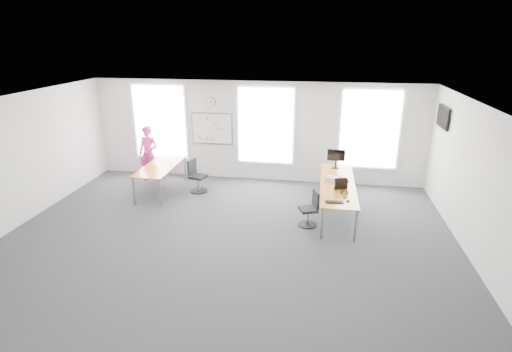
% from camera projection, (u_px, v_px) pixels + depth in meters
% --- Properties ---
extents(floor, '(10.00, 10.00, 0.00)m').
position_uv_depth(floor, '(227.00, 240.00, 8.77)').
color(floor, '#2D2D32').
rests_on(floor, ground).
extents(ceiling, '(10.00, 10.00, 0.00)m').
position_uv_depth(ceiling, '(223.00, 103.00, 7.76)').
color(ceiling, white).
rests_on(ceiling, ground).
extents(wall_back, '(10.00, 0.00, 10.00)m').
position_uv_depth(wall_back, '(256.00, 132.00, 11.98)').
color(wall_back, silver).
rests_on(wall_back, ground).
extents(wall_front, '(10.00, 0.00, 10.00)m').
position_uv_depth(wall_front, '(144.00, 292.00, 4.55)').
color(wall_front, silver).
rests_on(wall_front, ground).
extents(wall_left, '(0.00, 10.00, 10.00)m').
position_uv_depth(wall_left, '(10.00, 164.00, 9.02)').
color(wall_left, silver).
rests_on(wall_left, ground).
extents(wall_right, '(0.00, 10.00, 10.00)m').
position_uv_depth(wall_right, '(484.00, 190.00, 7.51)').
color(wall_right, silver).
rests_on(wall_right, ground).
extents(window_left, '(1.60, 0.06, 2.20)m').
position_uv_depth(window_left, '(160.00, 122.00, 12.34)').
color(window_left, silver).
rests_on(window_left, wall_back).
extents(window_mid, '(1.60, 0.06, 2.20)m').
position_uv_depth(window_mid, '(266.00, 126.00, 11.84)').
color(window_mid, silver).
rests_on(window_mid, wall_back).
extents(window_right, '(1.60, 0.06, 2.20)m').
position_uv_depth(window_right, '(370.00, 129.00, 11.39)').
color(window_right, silver).
rests_on(window_right, wall_back).
extents(desk_right, '(0.84, 3.16, 0.77)m').
position_uv_depth(desk_right, '(338.00, 185.00, 9.95)').
color(desk_right, gold).
rests_on(desk_right, ground).
extents(desk_left, '(0.85, 2.13, 0.78)m').
position_uv_depth(desk_left, '(161.00, 168.00, 11.26)').
color(desk_left, gold).
rests_on(desk_left, ground).
extents(chair_right, '(0.49, 0.49, 0.85)m').
position_uv_depth(chair_right, '(310.00, 211.00, 9.34)').
color(chair_right, black).
rests_on(chair_right, ground).
extents(chair_left, '(0.52, 0.52, 0.93)m').
position_uv_depth(chair_left, '(197.00, 178.00, 11.36)').
color(chair_left, black).
rests_on(chair_left, ground).
extents(person, '(0.68, 0.50, 1.71)m').
position_uv_depth(person, '(149.00, 154.00, 12.03)').
color(person, '#EF3198').
rests_on(person, ground).
extents(whiteboard, '(1.20, 0.03, 0.90)m').
position_uv_depth(whiteboard, '(212.00, 129.00, 12.14)').
color(whiteboard, silver).
rests_on(whiteboard, wall_back).
extents(wall_clock, '(0.30, 0.04, 0.30)m').
position_uv_depth(wall_clock, '(211.00, 102.00, 11.87)').
color(wall_clock, gray).
rests_on(wall_clock, wall_back).
extents(tv, '(0.06, 0.90, 0.55)m').
position_uv_depth(tv, '(443.00, 117.00, 10.04)').
color(tv, black).
rests_on(tv, wall_right).
extents(keyboard, '(0.42, 0.22, 0.02)m').
position_uv_depth(keyboard, '(334.00, 202.00, 8.80)').
color(keyboard, black).
rests_on(keyboard, desk_right).
extents(mouse, '(0.09, 0.12, 0.04)m').
position_uv_depth(mouse, '(348.00, 201.00, 8.83)').
color(mouse, black).
rests_on(mouse, desk_right).
extents(lens_cap, '(0.07, 0.07, 0.01)m').
position_uv_depth(lens_cap, '(344.00, 198.00, 9.04)').
color(lens_cap, black).
rests_on(lens_cap, desk_right).
extents(headphones, '(0.16, 0.08, 0.09)m').
position_uv_depth(headphones, '(344.00, 193.00, 9.23)').
color(headphones, black).
rests_on(headphones, desk_right).
extents(laptop_sleeve, '(0.33, 0.27, 0.26)m').
position_uv_depth(laptop_sleeve, '(341.00, 184.00, 9.50)').
color(laptop_sleeve, black).
rests_on(laptop_sleeve, desk_right).
extents(paper_stack, '(0.38, 0.33, 0.11)m').
position_uv_depth(paper_stack, '(333.00, 179.00, 10.06)').
color(paper_stack, beige).
rests_on(paper_stack, desk_right).
extents(monitor, '(0.48, 0.20, 0.54)m').
position_uv_depth(monitor, '(336.00, 157.00, 10.92)').
color(monitor, black).
rests_on(monitor, desk_right).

